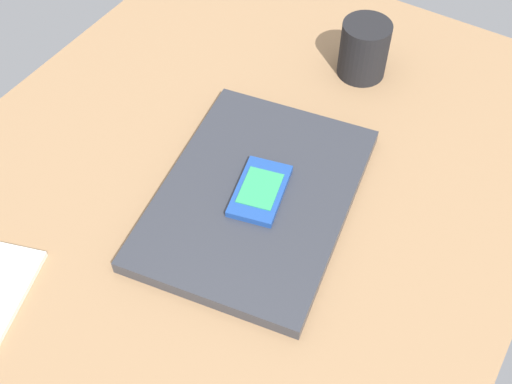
{
  "coord_description": "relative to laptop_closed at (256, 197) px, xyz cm",
  "views": [
    {
      "loc": [
        -37.63,
        -31.91,
        70.73
      ],
      "look_at": [
        7.49,
        -4.36,
        5.0
      ],
      "focal_mm": 44.74,
      "sensor_mm": 36.0,
      "label": 1
    }
  ],
  "objects": [
    {
      "name": "pen_cup",
      "position": [
        31.28,
        -0.56,
        3.58
      ],
      "size": [
        7.61,
        7.61,
        9.13
      ],
      "primitive_type": "cylinder",
      "color": "black",
      "rests_on": "desk_surface"
    },
    {
      "name": "laptop_closed",
      "position": [
        0.0,
        0.0,
        0.0
      ],
      "size": [
        37.47,
        29.55,
        1.97
      ],
      "primitive_type": "cube",
      "rotation": [
        0.0,
        0.0,
        0.16
      ],
      "color": "#33353D",
      "rests_on": "desk_surface"
    },
    {
      "name": "cell_phone_on_laptop",
      "position": [
        0.16,
        -0.54,
        1.5
      ],
      "size": [
        11.4,
        8.36,
        1.1
      ],
      "color": "#1E479E",
      "rests_on": "laptop_closed"
    },
    {
      "name": "desk_surface",
      "position": [
        -7.49,
        4.36,
        -2.49
      ],
      "size": [
        120.0,
        80.0,
        3.0
      ],
      "primitive_type": "cube",
      "color": "#9E7751",
      "rests_on": "ground"
    }
  ]
}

